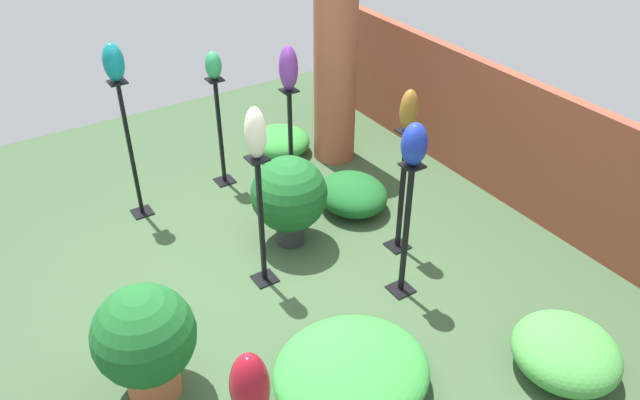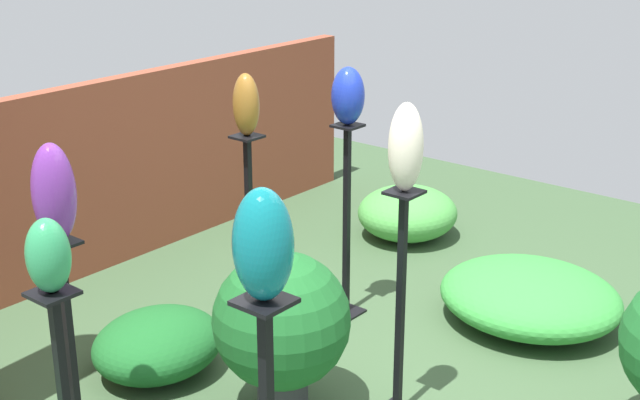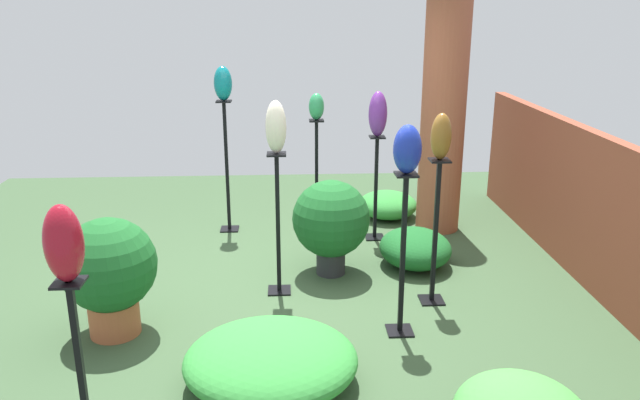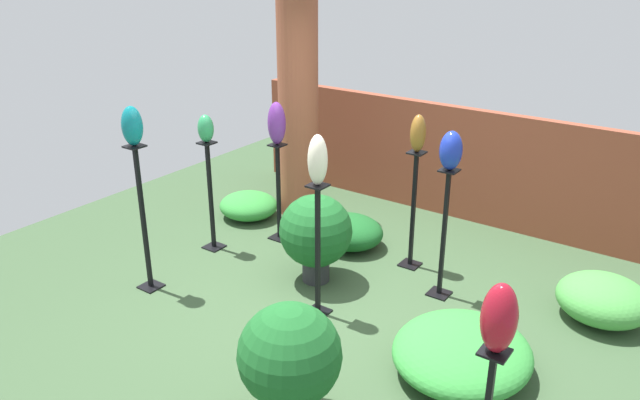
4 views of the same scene
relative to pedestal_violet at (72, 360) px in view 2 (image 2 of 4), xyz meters
name	(u,v)px [view 2 (image 2 of 4)]	position (x,y,z in m)	size (l,w,h in m)	color
brick_wall_back	(77,183)	(1.33, 1.76, 0.17)	(5.60, 0.12, 1.36)	brown
pedestal_violet	(72,360)	(0.00, 0.00, 0.00)	(0.20, 0.20, 1.12)	black
pedestal_cobalt	(347,230)	(2.02, -0.08, 0.07)	(0.20, 0.20, 1.27)	black
pedestal_bronze	(250,241)	(1.52, 0.28, 0.06)	(0.20, 0.20, 1.24)	black
pedestal_ivory	(400,317)	(1.26, -1.02, 0.06)	(0.20, 0.20, 1.25)	black
art_vase_violet	(54,193)	(0.00, 0.00, 0.84)	(0.20, 0.19, 0.46)	#6B2D8C
art_vase_cobalt	(348,96)	(2.02, -0.08, 0.94)	(0.20, 0.20, 0.35)	#192D9E
art_vase_bronze	(246,105)	(1.52, 0.28, 0.92)	(0.15, 0.16, 0.37)	brown
art_vase_jade	(48,256)	(-0.44, -0.61, 0.85)	(0.16, 0.17, 0.29)	#2D9356
art_vase_teal	(263,245)	(-0.34, -1.59, 1.12)	(0.18, 0.19, 0.36)	#0F727A
art_vase_ivory	(406,147)	(1.26, -1.02, 0.96)	(0.17, 0.17, 0.44)	beige
potted_plant_mid_left	(282,324)	(0.90, -0.54, 0.01)	(0.72, 0.72, 0.90)	#2D2D33
foliage_bed_east	(407,213)	(3.38, 0.36, -0.31)	(0.80, 0.77, 0.40)	#479942
foliage_bed_center	(158,344)	(0.76, 0.29, -0.33)	(0.77, 0.69, 0.35)	#195923
foliage_bed_rear	(530,296)	(2.67, -1.06, -0.33)	(1.07, 1.16, 0.36)	#338C38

